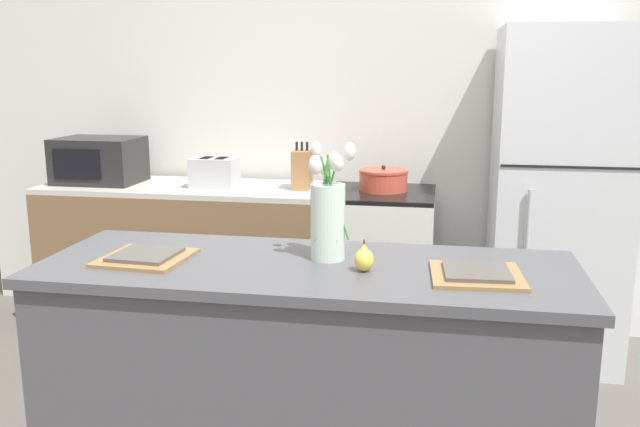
% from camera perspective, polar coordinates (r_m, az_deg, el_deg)
% --- Properties ---
extents(back_wall, '(5.20, 0.08, 2.70)m').
position_cam_1_polar(back_wall, '(4.16, 4.38, 8.96)').
color(back_wall, silver).
rests_on(back_wall, ground_plane).
extents(kitchen_island, '(1.80, 0.66, 0.94)m').
position_cam_1_polar(kitchen_island, '(2.44, -1.09, -14.87)').
color(kitchen_island, '#4C4C51').
rests_on(kitchen_island, ground_plane).
extents(back_counter, '(1.68, 0.60, 0.90)m').
position_cam_1_polar(back_counter, '(4.17, -11.08, -3.76)').
color(back_counter, brown).
rests_on(back_counter, ground_plane).
extents(stove_range, '(0.60, 0.61, 0.90)m').
position_cam_1_polar(stove_range, '(3.91, 5.01, -4.66)').
color(stove_range, silver).
rests_on(stove_range, ground_plane).
extents(refrigerator, '(0.68, 0.67, 1.79)m').
position_cam_1_polar(refrigerator, '(3.84, 19.38, 1.20)').
color(refrigerator, silver).
rests_on(refrigerator, ground_plane).
extents(flower_vase, '(0.15, 0.14, 0.40)m').
position_cam_1_polar(flower_vase, '(2.29, 0.68, 0.02)').
color(flower_vase, silver).
rests_on(flower_vase, kitchen_island).
extents(pear_figurine, '(0.06, 0.06, 0.10)m').
position_cam_1_polar(pear_figurine, '(2.18, 3.72, -3.82)').
color(pear_figurine, '#E5CC4C').
rests_on(pear_figurine, kitchen_island).
extents(plate_setting_left, '(0.30, 0.30, 0.02)m').
position_cam_1_polar(plate_setting_left, '(2.39, -14.47, -3.54)').
color(plate_setting_left, olive).
rests_on(plate_setting_left, kitchen_island).
extents(plate_setting_right, '(0.30, 0.30, 0.02)m').
position_cam_1_polar(plate_setting_right, '(2.18, 13.05, -4.98)').
color(plate_setting_right, olive).
rests_on(plate_setting_right, kitchen_island).
extents(toaster, '(0.28, 0.18, 0.17)m').
position_cam_1_polar(toaster, '(3.96, -8.88, 3.43)').
color(toaster, '#B7BABC').
rests_on(toaster, back_counter).
extents(cooking_pot, '(0.28, 0.28, 0.14)m').
position_cam_1_polar(cooking_pot, '(3.83, 5.35, 2.84)').
color(cooking_pot, '#CC4C38').
rests_on(cooking_pot, stove_range).
extents(microwave, '(0.48, 0.37, 0.27)m').
position_cam_1_polar(microwave, '(4.28, -18.11, 4.29)').
color(microwave, black).
rests_on(microwave, back_counter).
extents(knife_block, '(0.10, 0.14, 0.27)m').
position_cam_1_polar(knife_block, '(3.85, -1.53, 3.70)').
color(knife_block, '#A37547').
rests_on(knife_block, back_counter).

